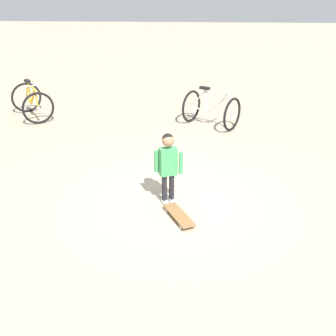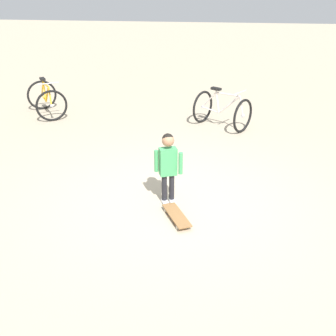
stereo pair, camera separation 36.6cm
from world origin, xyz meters
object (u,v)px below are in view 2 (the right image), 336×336
at_px(bicycle_mid, 222,110).
at_px(child_person, 168,161).
at_px(bicycle_far, 46,99).
at_px(skateboard, 177,216).

bearing_deg(bicycle_mid, child_person, -102.16).
bearing_deg(bicycle_far, child_person, -48.80).
xyz_separation_m(child_person, bicycle_far, (-3.33, 3.80, -0.28)).
bearing_deg(bicycle_far, bicycle_mid, -5.13).
bearing_deg(child_person, skateboard, -69.07).
xyz_separation_m(child_person, bicycle_mid, (0.74, 3.44, -0.28)).
height_order(bicycle_mid, bicycle_far, same).
distance_m(child_person, bicycle_mid, 3.53).
bearing_deg(bicycle_mid, skateboard, -98.28).
xyz_separation_m(bicycle_mid, bicycle_far, (-4.07, 0.37, 0.00)).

